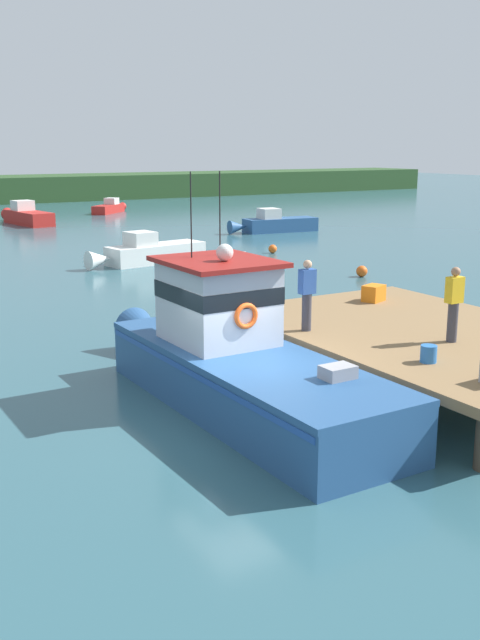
% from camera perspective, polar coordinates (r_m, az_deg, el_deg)
% --- Properties ---
extents(ground_plane, '(200.00, 200.00, 0.00)m').
position_cam_1_polar(ground_plane, '(14.94, 0.55, -7.56)').
color(ground_plane, '#2D5660').
extents(dock, '(6.00, 9.00, 1.20)m').
position_cam_1_polar(dock, '(17.46, 14.18, -1.17)').
color(dock, '#4C3D2D').
rests_on(dock, ground).
extents(main_fishing_boat, '(2.67, 9.83, 4.80)m').
position_cam_1_polar(main_fishing_boat, '(15.43, -0.52, -2.92)').
color(main_fishing_boat, '#285184').
rests_on(main_fishing_boat, ground).
extents(crate_single_by_cleat, '(0.72, 0.63, 0.44)m').
position_cam_1_polar(crate_single_by_cleat, '(20.34, 10.29, 2.05)').
color(crate_single_by_cleat, orange).
rests_on(crate_single_by_cleat, dock).
extents(bait_bucket, '(0.32, 0.32, 0.34)m').
position_cam_1_polar(bait_bucket, '(14.85, 14.37, -2.55)').
color(bait_bucket, '#2866B2').
rests_on(bait_bucket, dock).
extents(deckhand_by_the_boat, '(0.36, 0.22, 1.63)m').
position_cam_1_polar(deckhand_by_the_boat, '(16.37, 16.19, 1.29)').
color(deckhand_by_the_boat, '#383842').
rests_on(deckhand_by_the_boat, dock).
extents(deckhand_further_back, '(0.36, 0.22, 1.63)m').
position_cam_1_polar(deckhand_further_back, '(16.76, 5.20, 2.04)').
color(deckhand_further_back, '#383842').
rests_on(deckhand_further_back, dock).
extents(moored_boat_far_left, '(5.95, 1.92, 1.49)m').
position_cam_1_polar(moored_boat_far_left, '(46.84, 2.69, 7.44)').
color(moored_boat_far_left, '#285184').
rests_on(moored_boat_far_left, ground).
extents(moored_boat_outer_mooring, '(2.34, 6.40, 1.60)m').
position_cam_1_polar(moored_boat_outer_mooring, '(53.69, -16.22, 7.72)').
color(moored_boat_outer_mooring, red).
rests_on(moored_boat_outer_mooring, ground).
extents(moored_boat_off_the_point, '(3.96, 3.88, 1.18)m').
position_cam_1_polar(moored_boat_off_the_point, '(61.19, -10.01, 8.54)').
color(moored_boat_off_the_point, red).
rests_on(moored_boat_off_the_point, ground).
extents(moored_boat_near_channel, '(5.99, 2.24, 1.50)m').
position_cam_1_polar(moored_boat_near_channel, '(34.43, -7.10, 5.21)').
color(moored_boat_near_channel, white).
rests_on(moored_boat_near_channel, ground).
extents(mooring_buoy_channel_marker, '(0.49, 0.49, 0.49)m').
position_cam_1_polar(mooring_buoy_channel_marker, '(34.64, 0.29, 4.92)').
color(mooring_buoy_channel_marker, silver).
rests_on(mooring_buoy_channel_marker, ground).
extents(mooring_buoy_outer, '(0.47, 0.47, 0.47)m').
position_cam_1_polar(mooring_buoy_outer, '(31.09, 9.40, 3.74)').
color(mooring_buoy_outer, '#EA5B19').
rests_on(mooring_buoy_outer, ground).
extents(mooring_buoy_spare_mooring, '(0.43, 0.43, 0.43)m').
position_cam_1_polar(mooring_buoy_spare_mooring, '(37.55, 2.54, 5.52)').
color(mooring_buoy_spare_mooring, '#EA5B19').
rests_on(mooring_buoy_spare_mooring, ground).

